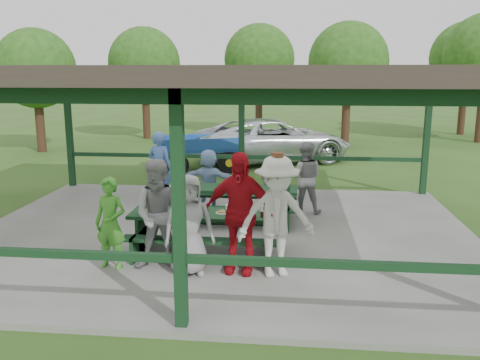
# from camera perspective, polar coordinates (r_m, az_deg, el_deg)

# --- Properties ---
(ground) EXTENTS (90.00, 90.00, 0.00)m
(ground) POSITION_cam_1_polar(r_m,az_deg,el_deg) (10.27, -1.97, -6.44)
(ground) COLOR #2C5019
(ground) RESTS_ON ground
(concrete_slab) EXTENTS (10.00, 8.00, 0.10)m
(concrete_slab) POSITION_cam_1_polar(r_m,az_deg,el_deg) (10.26, -1.97, -6.17)
(concrete_slab) COLOR slate
(concrete_slab) RESTS_ON ground
(pavilion_structure) EXTENTS (10.60, 8.60, 3.24)m
(pavilion_structure) POSITION_cam_1_polar(r_m,az_deg,el_deg) (9.74, -2.10, 11.52)
(pavilion_structure) COLOR black
(pavilion_structure) RESTS_ON concrete_slab
(picnic_table_near) EXTENTS (2.59, 1.39, 0.75)m
(picnic_table_near) POSITION_cam_1_polar(r_m,az_deg,el_deg) (8.99, -4.03, -5.36)
(picnic_table_near) COLOR black
(picnic_table_near) RESTS_ON concrete_slab
(picnic_table_far) EXTENTS (2.76, 1.39, 0.75)m
(picnic_table_far) POSITION_cam_1_polar(r_m,az_deg,el_deg) (10.86, -0.90, -2.22)
(picnic_table_far) COLOR black
(picnic_table_far) RESTS_ON concrete_slab
(table_setting) EXTENTS (2.30, 0.45, 0.10)m
(table_setting) POSITION_cam_1_polar(r_m,az_deg,el_deg) (8.92, -3.71, -3.42)
(table_setting) COLOR white
(table_setting) RESTS_ON picnic_table_near
(contestant_green) EXTENTS (0.61, 0.46, 1.51)m
(contestant_green) POSITION_cam_1_polar(r_m,az_deg,el_deg) (8.54, -14.32, -4.72)
(contestant_green) COLOR #3E9229
(contestant_green) RESTS_ON concrete_slab
(contestant_grey_left) EXTENTS (0.94, 0.76, 1.82)m
(contestant_grey_left) POSITION_cam_1_polar(r_m,az_deg,el_deg) (8.28, -8.89, -3.90)
(contestant_grey_left) COLOR gray
(contestant_grey_left) RESTS_ON concrete_slab
(contestant_grey_mid) EXTENTS (0.91, 0.74, 1.62)m
(contestant_grey_mid) POSITION_cam_1_polar(r_m,az_deg,el_deg) (8.04, -5.74, -5.05)
(contestant_grey_mid) COLOR gray
(contestant_grey_mid) RESTS_ON concrete_slab
(contestant_red) EXTENTS (1.21, 0.66, 1.96)m
(contestant_red) POSITION_cam_1_polar(r_m,az_deg,el_deg) (8.03, -0.10, -3.71)
(contestant_red) COLOR #A90E18
(contestant_red) RESTS_ON concrete_slab
(contestant_white_fedora) EXTENTS (1.39, 1.05, 1.97)m
(contestant_white_fedora) POSITION_cam_1_polar(r_m,az_deg,el_deg) (7.92, 4.12, -4.12)
(contestant_white_fedora) COLOR beige
(contestant_white_fedora) RESTS_ON concrete_slab
(spectator_lblue) EXTENTS (1.39, 0.78, 1.43)m
(spectator_lblue) POSITION_cam_1_polar(r_m,az_deg,el_deg) (11.74, -3.49, 0.04)
(spectator_lblue) COLOR #85A6CE
(spectator_lblue) RESTS_ON concrete_slab
(spectator_blue) EXTENTS (0.75, 0.61, 1.77)m
(spectator_blue) POSITION_cam_1_polar(r_m,az_deg,el_deg) (12.40, -8.95, 1.38)
(spectator_blue) COLOR #4468B2
(spectator_blue) RESTS_ON concrete_slab
(spectator_grey) EXTENTS (0.82, 0.65, 1.63)m
(spectator_grey) POSITION_cam_1_polar(r_m,az_deg,el_deg) (11.56, 7.29, 0.28)
(spectator_grey) COLOR gray
(spectator_grey) RESTS_ON concrete_slab
(pickup_truck) EXTENTS (6.27, 4.62, 1.58)m
(pickup_truck) POSITION_cam_1_polar(r_m,az_deg,el_deg) (18.57, 3.73, 4.47)
(pickup_truck) COLOR silver
(pickup_truck) RESTS_ON ground
(farm_trailer) EXTENTS (3.54, 2.24, 1.24)m
(farm_trailer) POSITION_cam_1_polar(r_m,az_deg,el_deg) (16.98, -4.49, 3.12)
(farm_trailer) COLOR #1C4A9B
(farm_trailer) RESTS_ON ground
(tree_far_left) EXTENTS (3.41, 3.41, 5.33)m
(tree_far_left) POSITION_cam_1_polar(r_m,az_deg,el_deg) (25.36, -10.70, 12.73)
(tree_far_left) COLOR #362115
(tree_far_left) RESTS_ON ground
(tree_left) EXTENTS (3.60, 3.60, 5.63)m
(tree_left) POSITION_cam_1_polar(r_m,az_deg,el_deg) (26.65, 2.17, 13.33)
(tree_left) COLOR #362115
(tree_left) RESTS_ON ground
(tree_mid) EXTENTS (3.43, 3.43, 5.36)m
(tree_mid) POSITION_cam_1_polar(r_m,az_deg,el_deg) (22.91, 12.06, 12.80)
(tree_mid) COLOR #362115
(tree_mid) RESTS_ON ground
(tree_edge_left) EXTENTS (3.17, 3.17, 4.95)m
(tree_edge_left) POSITION_cam_1_polar(r_m,az_deg,el_deg) (22.30, -21.98, 11.50)
(tree_edge_left) COLOR #362115
(tree_edge_left) RESTS_ON ground
(tree_far_right) EXTENTS (3.68, 3.68, 5.75)m
(tree_far_right) POSITION_cam_1_polar(r_m,az_deg,el_deg) (28.92, 24.13, 12.38)
(tree_far_right) COLOR #362115
(tree_far_right) RESTS_ON ground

